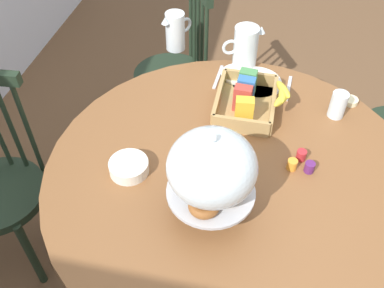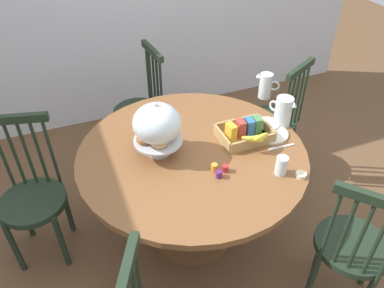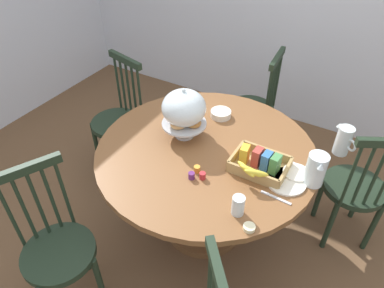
% 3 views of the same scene
% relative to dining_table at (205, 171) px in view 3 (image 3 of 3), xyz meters
% --- Properties ---
extents(ground_plane, '(10.00, 10.00, 0.00)m').
position_rel_dining_table_xyz_m(ground_plane, '(0.06, -0.12, -0.56)').
color(ground_plane, brown).
extents(dining_table, '(1.35, 1.35, 0.74)m').
position_rel_dining_table_xyz_m(dining_table, '(0.00, 0.00, 0.00)').
color(dining_table, brown).
rests_on(dining_table, ground_plane).
extents(windsor_chair_near_window, '(0.42, 0.42, 0.97)m').
position_rel_dining_table_xyz_m(windsor_chair_near_window, '(-0.94, 0.26, -0.10)').
color(windsor_chair_near_window, '#1E2D1E').
rests_on(windsor_chair_near_window, ground_plane).
extents(windsor_chair_by_cabinet, '(0.44, 0.45, 0.97)m').
position_rel_dining_table_xyz_m(windsor_chair_by_cabinet, '(-0.45, -0.86, -0.10)').
color(windsor_chair_by_cabinet, '#1E2D1E').
rests_on(windsor_chair_by_cabinet, ground_plane).
extents(windsor_chair_far_side, '(0.45, 0.45, 0.97)m').
position_rel_dining_table_xyz_m(windsor_chair_far_side, '(0.87, 0.44, -0.10)').
color(windsor_chair_far_side, '#1E2D1E').
rests_on(windsor_chair_far_side, ground_plane).
extents(windsor_chair_host_seat, '(0.40, 0.40, 0.97)m').
position_rel_dining_table_xyz_m(windsor_chair_host_seat, '(-0.07, 0.97, -0.10)').
color(windsor_chair_host_seat, '#1E2D1E').
rests_on(windsor_chair_host_seat, ground_plane).
extents(pastry_stand_with_dome, '(0.28, 0.28, 0.34)m').
position_rel_dining_table_xyz_m(pastry_stand_with_dome, '(-0.19, 0.05, 0.38)').
color(pastry_stand_with_dome, silver).
rests_on(pastry_stand_with_dome, dining_table).
extents(orange_juice_pitcher, '(0.11, 0.18, 0.19)m').
position_rel_dining_table_xyz_m(orange_juice_pitcher, '(0.64, 0.04, 0.27)').
color(orange_juice_pitcher, silver).
rests_on(orange_juice_pitcher, dining_table).
extents(milk_pitcher, '(0.15, 0.12, 0.18)m').
position_rel_dining_table_xyz_m(milk_pitcher, '(0.71, 0.38, 0.27)').
color(milk_pitcher, silver).
rests_on(milk_pitcher, dining_table).
extents(cereal_basket, '(0.32, 0.30, 0.12)m').
position_rel_dining_table_xyz_m(cereal_basket, '(0.34, -0.01, 0.23)').
color(cereal_basket, tan).
rests_on(cereal_basket, dining_table).
extents(china_plate_large, '(0.22, 0.22, 0.01)m').
position_rel_dining_table_xyz_m(china_plate_large, '(0.51, -0.03, 0.19)').
color(china_plate_large, white).
rests_on(china_plate_large, dining_table).
extents(china_plate_small, '(0.15, 0.15, 0.01)m').
position_rel_dining_table_xyz_m(china_plate_small, '(0.54, 0.06, 0.20)').
color(china_plate_small, white).
rests_on(china_plate_small, china_plate_large).
extents(cereal_bowl, '(0.14, 0.14, 0.04)m').
position_rel_dining_table_xyz_m(cereal_bowl, '(-0.08, 0.36, 0.21)').
color(cereal_bowl, white).
rests_on(cereal_bowl, dining_table).
extents(drinking_glass, '(0.06, 0.06, 0.11)m').
position_rel_dining_table_xyz_m(drinking_glass, '(0.37, -0.36, 0.24)').
color(drinking_glass, silver).
rests_on(drinking_glass, dining_table).
extents(butter_dish, '(0.06, 0.06, 0.02)m').
position_rel_dining_table_xyz_m(butter_dish, '(0.46, -0.42, 0.20)').
color(butter_dish, beige).
rests_on(butter_dish, dining_table).
extents(jam_jar_strawberry, '(0.04, 0.04, 0.04)m').
position_rel_dining_table_xyz_m(jam_jar_strawberry, '(0.10, -0.23, 0.20)').
color(jam_jar_strawberry, '#B7282D').
rests_on(jam_jar_strawberry, dining_table).
extents(jam_jar_apricot, '(0.04, 0.04, 0.04)m').
position_rel_dining_table_xyz_m(jam_jar_apricot, '(0.05, -0.20, 0.20)').
color(jam_jar_apricot, orange).
rests_on(jam_jar_apricot, dining_table).
extents(jam_jar_grape, '(0.04, 0.04, 0.04)m').
position_rel_dining_table_xyz_m(jam_jar_grape, '(0.05, -0.26, 0.20)').
color(jam_jar_grape, '#5B2366').
rests_on(jam_jar_grape, dining_table).
extents(table_knife, '(0.17, 0.02, 0.01)m').
position_rel_dining_table_xyz_m(table_knife, '(0.52, 0.11, 0.19)').
color(table_knife, silver).
rests_on(table_knife, dining_table).
extents(dinner_fork, '(0.17, 0.02, 0.01)m').
position_rel_dining_table_xyz_m(dinner_fork, '(0.52, 0.14, 0.19)').
color(dinner_fork, silver).
rests_on(dinner_fork, dining_table).
extents(soup_spoon, '(0.17, 0.02, 0.01)m').
position_rel_dining_table_xyz_m(soup_spoon, '(0.51, -0.17, 0.19)').
color(soup_spoon, silver).
rests_on(soup_spoon, dining_table).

